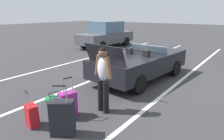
% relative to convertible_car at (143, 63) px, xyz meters
% --- Properties ---
extents(ground_plane, '(80.00, 80.00, 0.00)m').
position_rel_convertible_car_xyz_m(ground_plane, '(-0.20, 0.02, -0.59)').
color(ground_plane, '#333335').
extents(lot_line_near, '(18.00, 0.12, 0.01)m').
position_rel_convertible_car_xyz_m(lot_line_near, '(-0.20, -1.33, -0.59)').
color(lot_line_near, silver).
rests_on(lot_line_near, ground_plane).
extents(lot_line_mid, '(18.00, 0.12, 0.01)m').
position_rel_convertible_car_xyz_m(lot_line_mid, '(-0.20, 1.37, -0.59)').
color(lot_line_mid, silver).
rests_on(lot_line_mid, ground_plane).
extents(lot_line_far, '(18.00, 0.12, 0.01)m').
position_rel_convertible_car_xyz_m(lot_line_far, '(-0.20, 4.07, -0.59)').
color(lot_line_far, silver).
rests_on(lot_line_far, ground_plane).
extents(convertible_car, '(4.30, 2.15, 1.52)m').
position_rel_convertible_car_xyz_m(convertible_car, '(0.00, 0.00, 0.00)').
color(convertible_car, black).
rests_on(convertible_car, ground_plane).
extents(suitcase_large_black, '(0.51, 0.55, 1.10)m').
position_rel_convertible_car_xyz_m(suitcase_large_black, '(-4.42, -0.47, -0.22)').
color(suitcase_large_black, black).
rests_on(suitcase_large_black, ground_plane).
extents(suitcase_medium_bright, '(0.45, 0.34, 1.01)m').
position_rel_convertible_car_xyz_m(suitcase_medium_bright, '(-3.84, 0.00, -0.28)').
color(suitcase_medium_bright, '#991E8C').
rests_on(suitcase_medium_bright, ground_plane).
extents(suitcase_small_carryon, '(0.29, 0.38, 0.84)m').
position_rel_convertible_car_xyz_m(suitcase_small_carryon, '(-4.60, 0.34, -0.34)').
color(suitcase_small_carryon, red).
rests_on(suitcase_small_carryon, ground_plane).
extents(duffel_bag, '(0.51, 0.71, 0.34)m').
position_rel_convertible_car_xyz_m(duffel_bag, '(-3.62, 0.74, -0.43)').
color(duffel_bag, '#19723F').
rests_on(duffel_bag, ground_plane).
extents(traveler_person, '(0.28, 0.61, 1.65)m').
position_rel_convertible_car_xyz_m(traveler_person, '(-3.13, -0.51, 0.34)').
color(traveler_person, black).
rests_on(traveler_person, ground_plane).
extents(parked_sedan_near, '(4.57, 2.02, 1.82)m').
position_rel_convertible_car_xyz_m(parked_sedan_near, '(5.04, 5.62, 0.30)').
color(parked_sedan_near, '#4C4C51').
rests_on(parked_sedan_near, ground_plane).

